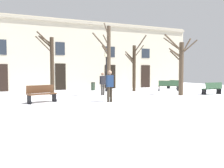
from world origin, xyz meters
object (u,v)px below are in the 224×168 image
object	(u,v)px
bench_far_corner	(169,86)
person_strolling	(103,83)
tree_foreground	(108,59)
person_by_shop_door	(110,84)
tree_left_of_center	(181,65)
bench_near_center_tree	(174,84)
tree_near_facade	(51,63)
litter_bin	(93,86)
bench_near_lamp	(42,94)
tree_right_of_center	(134,66)
streetlamp	(106,67)
bench_back_to_back_left	(212,88)

from	to	relation	value
bench_far_corner	person_strolling	bearing A→B (deg)	39.86
tree_foreground	person_by_shop_door	distance (m)	3.09
tree_left_of_center	bench_far_corner	xyz separation A→B (m)	(1.44, 3.34, -1.71)
bench_far_corner	person_by_shop_door	distance (m)	8.97
bench_near_center_tree	person_by_shop_door	size ratio (longest dim) A/B	1.03
bench_near_center_tree	person_by_shop_door	xyz separation A→B (m)	(-9.52, -6.77, 0.53)
tree_near_facade	litter_bin	xyz separation A→B (m)	(4.02, 2.75, -1.97)
litter_bin	bench_near_lamp	xyz separation A→B (m)	(-4.98, -6.91, 0.11)
litter_bin	person_strolling	world-z (taller)	person_strolling
person_strolling	tree_right_of_center	bearing A→B (deg)	-166.46
tree_near_facade	tree_left_of_center	bearing A→B (deg)	-23.46
tree_foreground	litter_bin	size ratio (longest dim) A/B	6.40
streetlamp	bench_near_center_tree	bearing A→B (deg)	1.81
person_by_shop_door	tree_foreground	bearing A→B (deg)	-114.82
person_strolling	litter_bin	bearing A→B (deg)	-115.00
tree_left_of_center	bench_back_to_back_left	world-z (taller)	tree_left_of_center
tree_left_of_center	person_strolling	bearing A→B (deg)	158.77
bench_near_lamp	person_by_shop_door	size ratio (longest dim) A/B	0.93
bench_back_to_back_left	tree_right_of_center	bearing A→B (deg)	-49.42
tree_right_of_center	bench_near_center_tree	distance (m)	5.40
tree_left_of_center	litter_bin	distance (m)	8.23
tree_foreground	bench_far_corner	size ratio (longest dim) A/B	2.61
bench_near_lamp	bench_near_center_tree	world-z (taller)	bench_near_lamp
tree_right_of_center	bench_back_to_back_left	world-z (taller)	tree_right_of_center
streetlamp	bench_near_center_tree	distance (m)	7.53
tree_right_of_center	bench_near_lamp	world-z (taller)	tree_right_of_center
tree_left_of_center	tree_near_facade	bearing A→B (deg)	156.54
bench_far_corner	bench_near_lamp	bearing A→B (deg)	47.53
streetlamp	litter_bin	bearing A→B (deg)	116.61
bench_back_to_back_left	bench_near_center_tree	bearing A→B (deg)	-99.46
bench_near_center_tree	bench_far_corner	distance (m)	2.76
bench_near_center_tree	bench_far_corner	bearing A→B (deg)	-44.27
tree_right_of_center	bench_back_to_back_left	size ratio (longest dim) A/B	2.84
tree_left_of_center	streetlamp	xyz separation A→B (m)	(-3.90, 5.00, -0.09)
tree_foreground	bench_back_to_back_left	size ratio (longest dim) A/B	2.82
bench_near_lamp	person_by_shop_door	xyz separation A→B (m)	(3.56, -1.15, 0.51)
streetlamp	litter_bin	distance (m)	2.44
bench_near_lamp	person_by_shop_door	world-z (taller)	person_by_shop_door
tree_left_of_center	person_strolling	size ratio (longest dim) A/B	2.60
tree_near_facade	bench_far_corner	xyz separation A→B (m)	(10.13, -0.44, -1.85)
tree_foreground	bench_near_center_tree	distance (m)	9.87
bench_back_to_back_left	bench_near_lamp	bearing A→B (deg)	-1.64
tree_foreground	person_strolling	bearing A→B (deg)	92.29
streetlamp	bench_back_to_back_left	size ratio (longest dim) A/B	2.03
tree_foreground	bench_back_to_back_left	world-z (taller)	tree_foreground
bench_far_corner	person_strolling	xyz separation A→B (m)	(-6.70, -1.29, 0.43)
tree_near_facade	bench_near_lamp	xyz separation A→B (m)	(-0.96, -4.16, -1.86)
litter_bin	person_strolling	xyz separation A→B (m)	(-0.60, -4.48, 0.54)
tree_near_facade	litter_bin	bearing A→B (deg)	34.38
tree_foreground	streetlamp	bearing A→B (deg)	71.75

